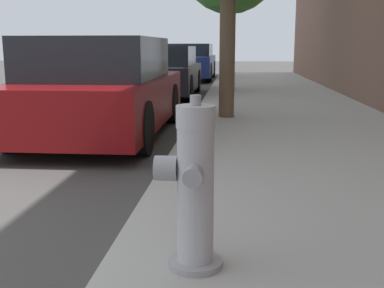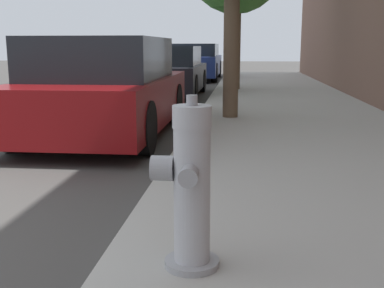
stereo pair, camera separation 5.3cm
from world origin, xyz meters
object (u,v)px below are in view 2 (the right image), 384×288
parked_car_mid (165,72)px  parked_car_far (197,62)px  fire_hydrant (190,189)px  parked_car_near (106,89)px

parked_car_mid → parked_car_far: 6.33m
parked_car_mid → parked_car_far: bearing=88.0°
fire_hydrant → parked_car_far: parked_car_far is taller
fire_hydrant → parked_car_near: 4.63m
parked_car_near → parked_car_mid: bearing=90.6°
parked_car_near → parked_car_far: 11.96m
fire_hydrant → parked_car_mid: 10.10m
fire_hydrant → parked_car_near: parked_car_near is taller
fire_hydrant → parked_car_far: size_ratio=0.20×
fire_hydrant → parked_car_near: size_ratio=0.22×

